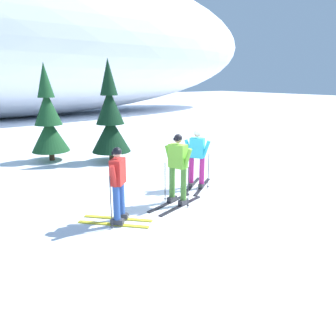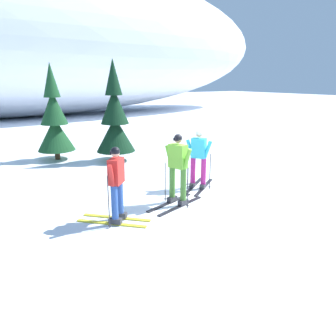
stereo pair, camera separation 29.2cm
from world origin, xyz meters
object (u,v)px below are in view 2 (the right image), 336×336
Objects in this scene: skier_red_jacket at (116,183)px; pine_tree_far_right at (115,120)px; skier_lime_jacket at (178,167)px; skier_cyan_jacket at (199,158)px; pine_tree_center_right at (54,120)px.

pine_tree_far_right reaches higher than skier_red_jacket.
skier_lime_jacket is 0.47× the size of pine_tree_far_right.
skier_cyan_jacket is at bearing -82.31° from pine_tree_far_right.
skier_lime_jacket is 1.04× the size of skier_cyan_jacket.
skier_red_jacket is (-1.77, -0.16, -0.07)m from skier_lime_jacket.
pine_tree_far_right is at bearing 82.95° from skier_lime_jacket.
skier_lime_jacket is at bearing -150.07° from skier_cyan_jacket.
pine_tree_center_right is (-1.26, 6.67, 0.60)m from skier_lime_jacket.
pine_tree_center_right is 0.97× the size of pine_tree_far_right.
skier_cyan_jacket is 0.47× the size of pine_tree_center_right.
skier_cyan_jacket is 6.50m from pine_tree_center_right.
pine_tree_far_right is (1.90, -1.50, 0.06)m from pine_tree_center_right.
skier_lime_jacket is 0.49× the size of pine_tree_center_right.
skier_cyan_jacket is 0.45× the size of pine_tree_far_right.
pine_tree_far_right is at bearing 65.74° from skier_red_jacket.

